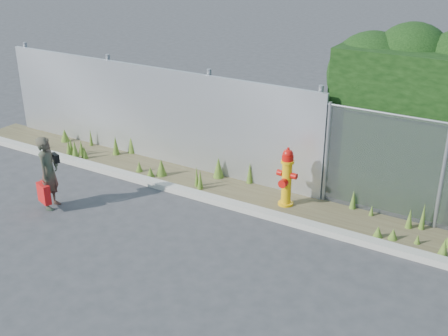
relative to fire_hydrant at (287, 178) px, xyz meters
name	(u,v)px	position (x,y,z in m)	size (l,w,h in m)	color
ground	(196,255)	(-0.50, -2.41, -0.59)	(80.00, 80.00, 0.00)	#333336
curb	(248,209)	(-0.50, -0.61, -0.53)	(16.00, 0.22, 0.12)	#9D9A8D
weed_strip	(267,194)	(-0.41, 0.02, -0.46)	(16.00, 1.31, 0.54)	#4B422B
corrugated_fence	(150,113)	(-3.75, 0.60, 0.51)	(8.50, 0.21, 2.30)	#AEB0B6
fire_hydrant	(287,178)	(0.00, 0.00, 0.00)	(0.41, 0.36, 1.22)	#DFA40B
woman	(49,173)	(-3.87, -2.40, 0.14)	(0.53, 0.35, 1.45)	#0D5638
red_tote_bag	(44,193)	(-3.87, -2.58, -0.22)	(0.35, 0.13, 0.46)	#B70A16
black_shoulder_bag	(55,158)	(-3.88, -2.19, 0.37)	(0.22, 0.09, 0.16)	black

